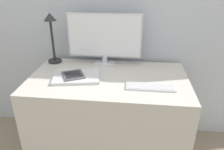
% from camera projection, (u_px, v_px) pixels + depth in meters
% --- Properties ---
extents(wall_back, '(3.60, 0.05, 2.40)m').
position_uv_depth(wall_back, '(114.00, 3.00, 1.76)').
color(wall_back, '#B2BCC6').
rests_on(wall_back, ground_plane).
extents(desk, '(1.16, 0.67, 0.73)m').
position_uv_depth(desk, '(109.00, 117.00, 1.77)').
color(desk, beige).
rests_on(desk, ground_plane).
extents(monitor, '(0.59, 0.11, 0.42)m').
position_uv_depth(monitor, '(104.00, 38.00, 1.75)').
color(monitor, silver).
rests_on(monitor, desk).
extents(keyboard, '(0.33, 0.10, 0.01)m').
position_uv_depth(keyboard, '(151.00, 87.00, 1.46)').
color(keyboard, silver).
rests_on(keyboard, desk).
extents(laptop, '(0.37, 0.29, 0.02)m').
position_uv_depth(laptop, '(77.00, 77.00, 1.59)').
color(laptop, '#BCBCC1').
rests_on(laptop, desk).
extents(ereader, '(0.20, 0.21, 0.01)m').
position_uv_depth(ereader, '(73.00, 75.00, 1.58)').
color(ereader, '#4C4C51').
rests_on(ereader, laptop).
extents(desk_lamp, '(0.11, 0.11, 0.41)m').
position_uv_depth(desk_lamp, '(52.00, 32.00, 1.77)').
color(desk_lamp, '#282828').
rests_on(desk_lamp, desk).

